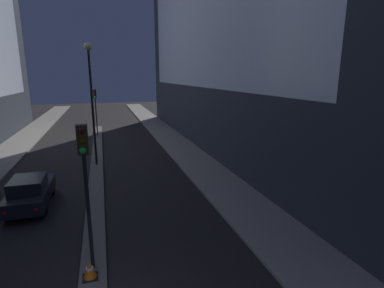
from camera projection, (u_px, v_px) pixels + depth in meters
median_strip at (97, 161)px, 22.17m from camera, size 0.84×31.47×0.13m
traffic_light_near at (85, 166)px, 9.07m from camera, size 0.32×0.42×4.76m
traffic_light_mid at (95, 102)px, 30.23m from camera, size 0.32×0.42×4.76m
street_lamp at (91, 82)px, 19.95m from camera, size 0.54×0.54×8.26m
traffic_cone_near at (90, 270)px, 9.32m from camera, size 0.48×0.48×0.56m
car_left_lane at (30, 192)px, 14.52m from camera, size 1.71×4.13×1.56m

